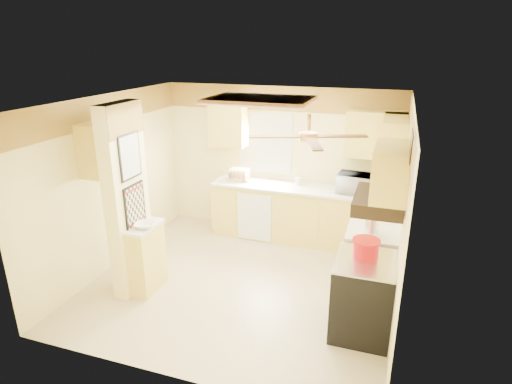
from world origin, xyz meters
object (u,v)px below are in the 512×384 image
(stove, at_px, (363,296))
(microwave, at_px, (356,184))
(dutch_oven, at_px, (366,248))
(bowl, at_px, (144,225))
(kettle, at_px, (372,226))

(stove, bearing_deg, microwave, 99.24)
(stove, bearing_deg, dutch_oven, 103.81)
(bowl, xyz_separation_m, dutch_oven, (2.73, 0.14, 0.05))
(microwave, bearing_deg, kettle, 108.39)
(dutch_oven, height_order, kettle, kettle)
(stove, distance_m, microwave, 2.25)
(stove, relative_size, dutch_oven, 2.96)
(stove, distance_m, dutch_oven, 0.57)
(dutch_oven, relative_size, kettle, 1.17)
(bowl, xyz_separation_m, kettle, (2.76, 0.68, 0.09))
(bowl, height_order, dutch_oven, dutch_oven)
(bowl, height_order, kettle, kettle)
(microwave, relative_size, dutch_oven, 1.78)
(stove, relative_size, bowl, 3.69)
(stove, height_order, bowl, bowl)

